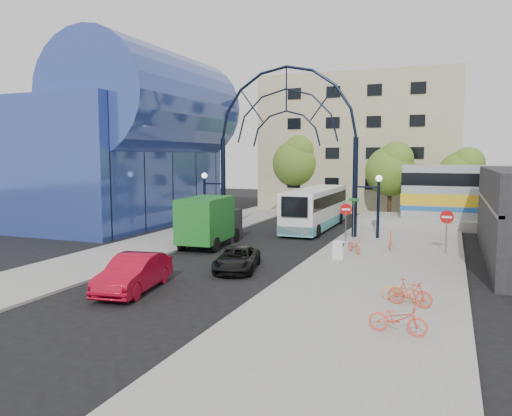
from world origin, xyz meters
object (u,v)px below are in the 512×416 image
at_px(gateway_arch, 286,116).
at_px(green_truck, 210,221).
at_px(bike_far_a, 402,291).
at_px(stop_sign, 346,213).
at_px(bike_near_b, 390,240).
at_px(city_bus, 316,208).
at_px(bike_far_b, 410,293).
at_px(sandwich_board, 338,248).
at_px(black_suv, 237,259).
at_px(tree_north_b, 298,160).
at_px(do_not_enter_sign, 447,221).
at_px(tree_north_a, 392,168).
at_px(street_name_sign, 354,210).
at_px(tree_north_c, 463,172).
at_px(bike_near_a, 354,246).
at_px(bike_far_c, 398,319).
at_px(red_sedan, 134,273).

relative_size(gateway_arch, green_truck, 2.13).
bearing_deg(bike_far_a, stop_sign, 27.96).
xyz_separation_m(bike_near_b, bike_far_a, (1.69, -11.08, -0.11)).
height_order(city_bus, bike_far_b, city_bus).
bearing_deg(sandwich_board, green_truck, 168.15).
distance_m(green_truck, black_suv, 7.26).
xyz_separation_m(gateway_arch, bike_far_b, (9.88, -15.41, -7.93)).
relative_size(tree_north_b, bike_far_b, 4.75).
height_order(do_not_enter_sign, tree_north_a, tree_north_a).
height_order(stop_sign, green_truck, green_truck).
bearing_deg(tree_north_b, bike_far_a, -66.43).
xyz_separation_m(green_truck, black_suv, (4.33, -5.73, -1.00)).
bearing_deg(street_name_sign, tree_north_c, 65.69).
bearing_deg(tree_north_c, sandwich_board, -106.55).
height_order(stop_sign, bike_near_a, stop_sign).
xyz_separation_m(do_not_enter_sign, bike_far_b, (-1.12, -11.41, -1.35)).
height_order(street_name_sign, tree_north_a, tree_north_a).
bearing_deg(street_name_sign, bike_near_b, -41.84).
distance_m(gateway_arch, stop_sign, 8.37).
relative_size(tree_north_b, city_bus, 0.69).
xyz_separation_m(sandwich_board, bike_far_b, (4.28, -7.38, -0.12)).
height_order(tree_north_b, bike_far_b, tree_north_b).
relative_size(green_truck, bike_far_c, 3.50).
bearing_deg(stop_sign, sandwich_board, -82.43).
bearing_deg(tree_north_a, bike_far_b, -82.17).
height_order(do_not_enter_sign, bike_far_b, do_not_enter_sign).
xyz_separation_m(street_name_sign, tree_north_a, (0.92, 13.33, 2.48)).
bearing_deg(red_sedan, bike_near_b, 46.49).
xyz_separation_m(gateway_arch, stop_sign, (4.80, -2.00, -6.56)).
bearing_deg(bike_far_c, bike_near_a, 22.09).
distance_m(city_bus, green_truck, 10.75).
height_order(tree_north_c, bike_far_b, tree_north_c).
relative_size(do_not_enter_sign, tree_north_c, 0.38).
distance_m(gateway_arch, sandwich_board, 12.52).
distance_m(sandwich_board, tree_north_a, 20.33).
bearing_deg(bike_far_c, do_not_enter_sign, 1.05).
height_order(red_sedan, bike_near_b, red_sedan).
bearing_deg(bike_far_c, black_suv, 57.75).
bearing_deg(tree_north_b, red_sedan, -85.35).
height_order(green_truck, bike_far_a, green_truck).
xyz_separation_m(tree_north_b, bike_far_a, (13.44, -30.81, -4.74)).
xyz_separation_m(bike_far_b, bike_far_c, (-0.13, -3.17, -0.02)).
relative_size(gateway_arch, sandwich_board, 13.80).
relative_size(tree_north_b, green_truck, 1.25).
bearing_deg(bike_far_c, green_truck, 51.84).
relative_size(gateway_arch, street_name_sign, 4.87).
bearing_deg(gateway_arch, stop_sign, -22.63).
xyz_separation_m(bike_near_b, bike_far_c, (1.87, -14.78, -0.04)).
xyz_separation_m(green_truck, bike_near_b, (10.87, 2.42, -0.93)).
height_order(stop_sign, bike_far_c, stop_sign).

